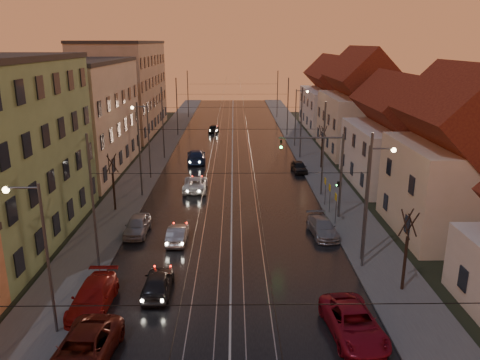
{
  "coord_description": "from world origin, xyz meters",
  "views": [
    {
      "loc": [
        0.24,
        -18.69,
        14.28
      ],
      "look_at": [
        0.71,
        18.15,
        3.34
      ],
      "focal_mm": 35.0,
      "sensor_mm": 36.0,
      "label": 1
    }
  ],
  "objects_px": {
    "street_lamp_0": "(40,246)",
    "parked_left_3": "(137,225)",
    "traffic_light_mast": "(329,165)",
    "driving_car_3": "(196,156)",
    "parked_left_1": "(83,351)",
    "parked_right_0": "(353,323)",
    "street_lamp_1": "(371,192)",
    "driving_car_0": "(158,283)",
    "parked_left_2": "(93,297)",
    "parked_right_1": "(322,227)",
    "street_lamp_2": "(146,134)",
    "driving_car_1": "(177,234)",
    "driving_car_4": "(214,128)",
    "parked_right_2": "(299,167)",
    "driving_car_2": "(195,184)",
    "street_lamp_3": "(298,112)"
  },
  "relations": [
    {
      "from": "street_lamp_0",
      "to": "parked_left_3",
      "type": "height_order",
      "value": "street_lamp_0"
    },
    {
      "from": "traffic_light_mast",
      "to": "driving_car_3",
      "type": "height_order",
      "value": "traffic_light_mast"
    },
    {
      "from": "parked_left_1",
      "to": "parked_right_0",
      "type": "height_order",
      "value": "parked_left_1"
    },
    {
      "from": "driving_car_3",
      "to": "street_lamp_1",
      "type": "bearing_deg",
      "value": 111.72
    },
    {
      "from": "driving_car_0",
      "to": "parked_left_1",
      "type": "bearing_deg",
      "value": 68.91
    },
    {
      "from": "parked_left_2",
      "to": "driving_car_0",
      "type": "bearing_deg",
      "value": 26.17
    },
    {
      "from": "parked_left_3",
      "to": "parked_right_1",
      "type": "distance_m",
      "value": 14.23
    },
    {
      "from": "driving_car_3",
      "to": "parked_left_2",
      "type": "height_order",
      "value": "driving_car_3"
    },
    {
      "from": "driving_car_0",
      "to": "street_lamp_0",
      "type": "bearing_deg",
      "value": 38.8
    },
    {
      "from": "street_lamp_2",
      "to": "parked_left_1",
      "type": "relative_size",
      "value": 1.48
    },
    {
      "from": "driving_car_1",
      "to": "street_lamp_1",
      "type": "bearing_deg",
      "value": 166.25
    },
    {
      "from": "parked_left_1",
      "to": "driving_car_4",
      "type": "bearing_deg",
      "value": 90.72
    },
    {
      "from": "driving_car_3",
      "to": "driving_car_0",
      "type": "bearing_deg",
      "value": 85.57
    },
    {
      "from": "traffic_light_mast",
      "to": "driving_car_1",
      "type": "xyz_separation_m",
      "value": [
        -11.97,
        -4.65,
        -3.97
      ]
    },
    {
      "from": "driving_car_3",
      "to": "parked_right_2",
      "type": "xyz_separation_m",
      "value": [
        12.02,
        -4.82,
        -0.16
      ]
    },
    {
      "from": "street_lamp_0",
      "to": "parked_right_0",
      "type": "height_order",
      "value": "street_lamp_0"
    },
    {
      "from": "parked_left_3",
      "to": "driving_car_2",
      "type": "bearing_deg",
      "value": 73.04
    },
    {
      "from": "driving_car_1",
      "to": "street_lamp_2",
      "type": "bearing_deg",
      "value": -72.28
    },
    {
      "from": "traffic_light_mast",
      "to": "driving_car_1",
      "type": "relative_size",
      "value": 1.89
    },
    {
      "from": "driving_car_1",
      "to": "parked_left_2",
      "type": "height_order",
      "value": "parked_left_2"
    },
    {
      "from": "street_lamp_2",
      "to": "street_lamp_3",
      "type": "xyz_separation_m",
      "value": [
        18.21,
        16.0,
        0.0
      ]
    },
    {
      "from": "street_lamp_2",
      "to": "driving_car_2",
      "type": "xyz_separation_m",
      "value": [
        5.46,
        -4.14,
        -4.19
      ]
    },
    {
      "from": "street_lamp_1",
      "to": "driving_car_3",
      "type": "distance_m",
      "value": 30.68
    },
    {
      "from": "parked_left_3",
      "to": "parked_right_2",
      "type": "xyz_separation_m",
      "value": [
        14.84,
        17.53,
        -0.07
      ]
    },
    {
      "from": "traffic_light_mast",
      "to": "parked_left_3",
      "type": "xyz_separation_m",
      "value": [
        -15.23,
        -3.11,
        -3.9
      ]
    },
    {
      "from": "driving_car_4",
      "to": "parked_left_2",
      "type": "height_order",
      "value": "parked_left_2"
    },
    {
      "from": "street_lamp_3",
      "to": "parked_right_1",
      "type": "height_order",
      "value": "street_lamp_3"
    },
    {
      "from": "driving_car_1",
      "to": "driving_car_4",
      "type": "relative_size",
      "value": 0.99
    },
    {
      "from": "driving_car_2",
      "to": "street_lamp_0",
      "type": "bearing_deg",
      "value": 75.77
    },
    {
      "from": "street_lamp_2",
      "to": "parked_left_3",
      "type": "xyz_separation_m",
      "value": [
        1.86,
        -15.12,
        -4.19
      ]
    },
    {
      "from": "street_lamp_1",
      "to": "parked_left_1",
      "type": "relative_size",
      "value": 1.48
    },
    {
      "from": "parked_left_1",
      "to": "parked_right_1",
      "type": "height_order",
      "value": "parked_left_1"
    },
    {
      "from": "driving_car_2",
      "to": "driving_car_3",
      "type": "xyz_separation_m",
      "value": [
        -0.77,
        11.37,
        0.09
      ]
    },
    {
      "from": "driving_car_4",
      "to": "parked_right_0",
      "type": "distance_m",
      "value": 55.96
    },
    {
      "from": "parked_right_0",
      "to": "parked_right_2",
      "type": "distance_m",
      "value": 30.79
    },
    {
      "from": "street_lamp_3",
      "to": "parked_right_2",
      "type": "relative_size",
      "value": 2.17
    },
    {
      "from": "street_lamp_3",
      "to": "parked_left_2",
      "type": "height_order",
      "value": "street_lamp_3"
    },
    {
      "from": "driving_car_1",
      "to": "parked_right_1",
      "type": "relative_size",
      "value": 0.86
    },
    {
      "from": "driving_car_3",
      "to": "parked_left_3",
      "type": "height_order",
      "value": "driving_car_3"
    },
    {
      "from": "street_lamp_0",
      "to": "street_lamp_2",
      "type": "xyz_separation_m",
      "value": [
        0.0,
        28.0,
        0.0
      ]
    },
    {
      "from": "street_lamp_1",
      "to": "street_lamp_3",
      "type": "bearing_deg",
      "value": 90.0
    },
    {
      "from": "parked_right_0",
      "to": "parked_right_2",
      "type": "xyz_separation_m",
      "value": [
        1.4,
        30.76,
        -0.09
      ]
    },
    {
      "from": "parked_left_3",
      "to": "parked_right_0",
      "type": "xyz_separation_m",
      "value": [
        13.44,
        -13.23,
        0.03
      ]
    },
    {
      "from": "parked_right_1",
      "to": "street_lamp_0",
      "type": "bearing_deg",
      "value": -147.76
    },
    {
      "from": "street_lamp_2",
      "to": "driving_car_3",
      "type": "bearing_deg",
      "value": 57.07
    },
    {
      "from": "street_lamp_3",
      "to": "driving_car_2",
      "type": "relative_size",
      "value": 1.6
    },
    {
      "from": "driving_car_4",
      "to": "driving_car_1",
      "type": "bearing_deg",
      "value": 92.75
    },
    {
      "from": "street_lamp_0",
      "to": "driving_car_1",
      "type": "xyz_separation_m",
      "value": [
        5.13,
        11.35,
        -4.26
      ]
    },
    {
      "from": "parked_right_0",
      "to": "street_lamp_3",
      "type": "bearing_deg",
      "value": 80.77
    },
    {
      "from": "parked_left_1",
      "to": "parked_right_1",
      "type": "relative_size",
      "value": 1.22
    }
  ]
}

